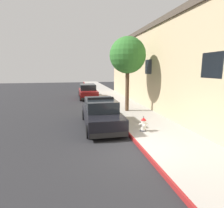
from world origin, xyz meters
name	(u,v)px	position (x,y,z in m)	size (l,w,h in m)	color
ground_plane	(53,108)	(-4.42, 10.00, -0.10)	(29.34, 60.00, 0.20)	#232326
sidewalk_pavement	(120,103)	(1.58, 10.00, 0.08)	(3.17, 60.00, 0.16)	#9E9991
curb_painted_edge	(103,104)	(-0.04, 10.00, 0.08)	(0.08, 60.00, 0.16)	maroon
storefront_building	(180,68)	(5.92, 7.26, 3.29)	(5.74, 24.99, 6.56)	tan
police_cruiser	(101,114)	(-1.15, 3.54, 0.74)	(1.94, 4.84, 1.68)	black
parked_car_silver_ahead	(88,92)	(-1.03, 14.25, 0.74)	(1.94, 4.84, 1.56)	maroon
fire_hydrant	(143,124)	(0.75, 1.80, 0.51)	(0.44, 0.40, 0.76)	#4C4C51
street_tree	(128,56)	(1.26, 6.52, 4.18)	(2.61, 2.61, 5.36)	brown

